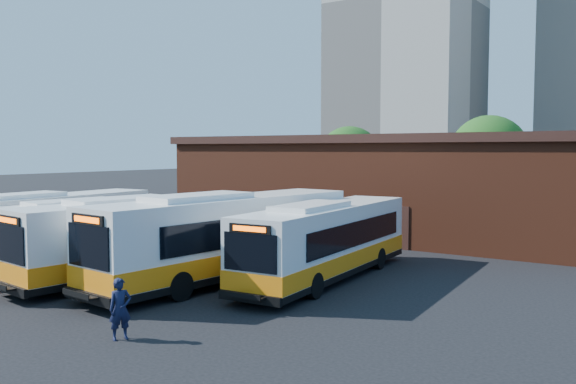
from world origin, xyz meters
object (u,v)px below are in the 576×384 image
Objects in this scene: bus_farwest at (47,228)px; bus_east at (326,244)px; bus_mideast at (227,240)px; transit_worker at (120,309)px; bus_midwest at (151,239)px; bus_west at (101,236)px.

bus_east is (14.33, 3.71, -0.02)m from bus_farwest.
bus_mideast is (10.92, 1.20, 0.16)m from bus_farwest.
bus_midwest is at bearing 66.48° from transit_worker.
bus_farwest is at bearing -170.06° from bus_east.
bus_midwest reaches higher than transit_worker.
bus_mideast reaches higher than bus_west.
bus_midwest is (7.52, 0.07, 0.06)m from bus_farwest.
bus_farwest is 4.25m from bus_west.
bus_midwest is at bearing -156.44° from bus_east.
bus_farwest is at bearing -172.22° from bus_west.
bus_west reaches higher than transit_worker.
bus_farwest is 1.01× the size of bus_east.
bus_midwest is (3.27, 0.07, 0.11)m from bus_west.
bus_west is (4.25, 0.00, -0.06)m from bus_farwest.
bus_west is 0.93× the size of bus_midwest.
bus_farwest is at bearing -168.49° from bus_mideast.
bus_farwest is 10.99m from bus_mideast.
bus_east is at bearing 35.07° from bus_midwest.
bus_east is at bearing 10.50° from bus_farwest.
bus_mideast is at bearing 25.31° from bus_midwest.
transit_worker is (-0.67, -10.52, -0.62)m from bus_east.
bus_midwest is at bearing -156.39° from bus_mideast.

